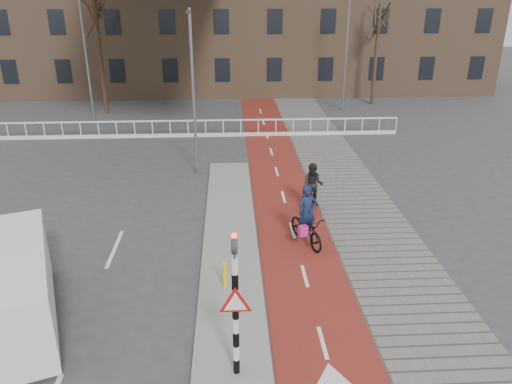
{
  "coord_description": "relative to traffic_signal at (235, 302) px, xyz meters",
  "views": [
    {
      "loc": [
        -0.65,
        -10.64,
        8.01
      ],
      "look_at": [
        0.21,
        5.0,
        1.5
      ],
      "focal_mm": 35.0,
      "sensor_mm": 36.0,
      "label": 1
    }
  ],
  "objects": [
    {
      "name": "curb_island",
      "position": [
        -0.1,
        6.02,
        -1.93
      ],
      "size": [
        1.8,
        16.0,
        0.12
      ],
      "primitive_type": "cube",
      "color": "gray",
      "rests_on": "ground"
    },
    {
      "name": "sidewalk",
      "position": [
        4.9,
        12.02,
        -1.98
      ],
      "size": [
        3.0,
        60.0,
        0.01
      ],
      "primitive_type": "cube",
      "color": "slate",
      "rests_on": "ground"
    },
    {
      "name": "streetlight_left",
      "position": [
        -8.4,
        22.05,
        2.12
      ],
      "size": [
        0.12,
        0.12,
        8.21
      ],
      "primitive_type": "cylinder",
      "color": "slate",
      "rests_on": "ground"
    },
    {
      "name": "tree_right",
      "position": [
        10.32,
        26.81,
        1.45
      ],
      "size": [
        0.24,
        0.24,
        6.88
      ],
      "primitive_type": "cylinder",
      "color": "#312116",
      "rests_on": "ground"
    },
    {
      "name": "streetlight_right",
      "position": [
        7.78,
        25.05,
        2.14
      ],
      "size": [
        0.12,
        0.12,
        8.25
      ],
      "primitive_type": "cylinder",
      "color": "slate",
      "rests_on": "ground"
    },
    {
      "name": "streetlight_near",
      "position": [
        -1.56,
        12.86,
        1.6
      ],
      "size": [
        0.12,
        0.12,
        7.18
      ],
      "primitive_type": "cylinder",
      "color": "slate",
      "rests_on": "ground"
    },
    {
      "name": "cyclist_far",
      "position": [
        3.05,
        8.67,
        -1.2
      ],
      "size": [
        1.06,
        1.8,
        1.88
      ],
      "rotation": [
        0.0,
        0.0,
        -0.35
      ],
      "color": "black",
      "rests_on": "bike_lane"
    },
    {
      "name": "van",
      "position": [
        -5.56,
        2.07,
        -0.89
      ],
      "size": [
        3.49,
        5.23,
        2.09
      ],
      "rotation": [
        0.0,
        0.0,
        0.35
      ],
      "color": "white",
      "rests_on": "ground"
    },
    {
      "name": "bollard",
      "position": [
        -0.26,
        3.39,
        -1.47
      ],
      "size": [
        0.12,
        0.12,
        0.8
      ],
      "primitive_type": "cylinder",
      "color": "yellow",
      "rests_on": "curb_island"
    },
    {
      "name": "tree_mid",
      "position": [
        -8.29,
        24.99,
        1.79
      ],
      "size": [
        0.28,
        0.28,
        7.55
      ],
      "primitive_type": "cylinder",
      "color": "#312116",
      "rests_on": "ground"
    },
    {
      "name": "ground",
      "position": [
        0.6,
        2.02,
        -1.99
      ],
      "size": [
        120.0,
        120.0,
        0.0
      ],
      "primitive_type": "plane",
      "color": "#38383A",
      "rests_on": "ground"
    },
    {
      "name": "bike_lane",
      "position": [
        2.1,
        12.02,
        -1.98
      ],
      "size": [
        2.5,
        60.0,
        0.01
      ],
      "primitive_type": "cube",
      "color": "maroon",
      "rests_on": "ground"
    },
    {
      "name": "traffic_signal",
      "position": [
        0.0,
        0.0,
        0.0
      ],
      "size": [
        0.8,
        0.8,
        3.68
      ],
      "color": "black",
      "rests_on": "curb_island"
    },
    {
      "name": "cyclist_near",
      "position": [
        2.43,
        6.05,
        -1.29
      ],
      "size": [
        1.36,
        2.11,
        2.06
      ],
      "rotation": [
        0.0,
        0.0,
        0.36
      ],
      "color": "black",
      "rests_on": "bike_lane"
    },
    {
      "name": "railing",
      "position": [
        -4.4,
        19.02,
        -1.68
      ],
      "size": [
        28.0,
        0.1,
        0.99
      ],
      "color": "silver",
      "rests_on": "ground"
    }
  ]
}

